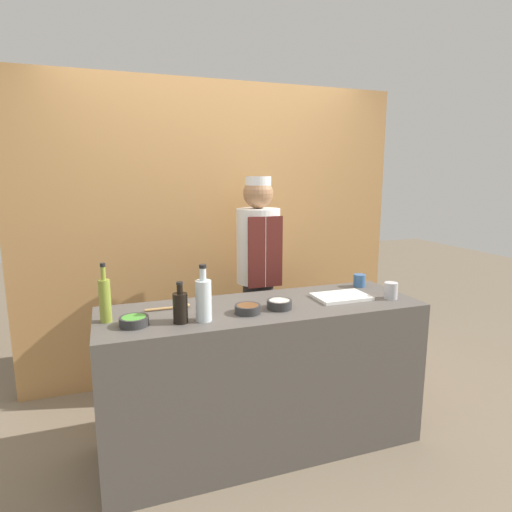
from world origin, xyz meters
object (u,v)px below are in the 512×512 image
object	(u,v)px
bottle_clear	(203,299)
cup_blue	(359,280)
bottle_oil	(105,299)
cup_steel	(391,291)
bottle_soy	(180,307)
sauce_bowl_green	(134,321)
cutting_board	(341,297)
sauce_bowl_brown	(248,309)
wooden_spoon	(174,307)
chef_center	(258,276)
sauce_bowl_white	(279,304)

from	to	relation	value
bottle_clear	cup_blue	world-z (taller)	bottle_clear
bottle_oil	cup_steel	world-z (taller)	bottle_oil
bottle_clear	cup_steel	size ratio (longest dim) A/B	2.96
bottle_oil	bottle_soy	size ratio (longest dim) A/B	1.43
sauce_bowl_green	bottle_clear	xyz separation A→B (m)	(0.36, -0.04, 0.09)
sauce_bowl_green	cutting_board	distance (m)	1.28
sauce_bowl_brown	cup_blue	distance (m)	0.97
bottle_oil	wooden_spoon	world-z (taller)	bottle_oil
bottle_soy	cup_blue	size ratio (longest dim) A/B	2.57
bottle_clear	wooden_spoon	xyz separation A→B (m)	(-0.12, 0.26, -0.11)
sauce_bowl_green	cup_steel	size ratio (longest dim) A/B	1.44
bottle_clear	chef_center	size ratio (longest dim) A/B	0.18
sauce_bowl_white	sauce_bowl_brown	xyz separation A→B (m)	(-0.20, -0.02, -0.00)
bottle_oil	bottle_clear	bearing A→B (deg)	-17.45
sauce_bowl_brown	bottle_soy	xyz separation A→B (m)	(-0.38, -0.04, 0.06)
sauce_bowl_white	chef_center	bearing A→B (deg)	79.42
cutting_board	cup_blue	bearing A→B (deg)	38.37
sauce_bowl_green	sauce_bowl_brown	world-z (taller)	same
sauce_bowl_green	chef_center	bearing A→B (deg)	39.27
cup_blue	sauce_bowl_green	bearing A→B (deg)	-168.95
wooden_spoon	cup_blue	bearing A→B (deg)	3.76
sauce_bowl_white	chef_center	xyz separation A→B (m)	(0.14, 0.77, -0.02)
sauce_bowl_brown	chef_center	bearing A→B (deg)	66.38
bottle_soy	chef_center	world-z (taller)	chef_center
cup_steel	bottle_oil	bearing A→B (deg)	175.49
wooden_spoon	chef_center	size ratio (longest dim) A/B	0.16
sauce_bowl_white	cutting_board	bearing A→B (deg)	8.67
cup_blue	cup_steel	distance (m)	0.32
bottle_clear	bottle_soy	world-z (taller)	bottle_clear
sauce_bowl_green	sauce_bowl_brown	xyz separation A→B (m)	(0.62, 0.00, -0.00)
cup_steel	sauce_bowl_green	bearing A→B (deg)	179.21
sauce_bowl_green	wooden_spoon	world-z (taller)	sauce_bowl_green
sauce_bowl_white	chef_center	size ratio (longest dim) A/B	0.09
sauce_bowl_white	cup_blue	xyz separation A→B (m)	(0.72, 0.28, 0.01)
cup_blue	bottle_oil	bearing A→B (deg)	-173.59
cutting_board	wooden_spoon	distance (m)	1.04
sauce_bowl_green	bottle_oil	bearing A→B (deg)	140.33
cutting_board	bottle_soy	size ratio (longest dim) A/B	1.53
bottle_clear	bottle_soy	size ratio (longest dim) A/B	1.38
bottle_clear	chef_center	world-z (taller)	chef_center
sauce_bowl_green	chef_center	distance (m)	1.24
bottle_oil	sauce_bowl_white	bearing A→B (deg)	-5.57
sauce_bowl_green	chef_center	xyz separation A→B (m)	(0.96, 0.79, -0.01)
cup_blue	sauce_bowl_brown	bearing A→B (deg)	-162.00
bottle_clear	bottle_soy	bearing A→B (deg)	176.21
sauce_bowl_green	bottle_clear	bearing A→B (deg)	-6.82
sauce_bowl_green	cutting_board	world-z (taller)	sauce_bowl_green
cutting_board	sauce_bowl_green	bearing A→B (deg)	-176.04
cutting_board	bottle_oil	bearing A→B (deg)	179.02
cutting_board	cup_steel	size ratio (longest dim) A/B	3.27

